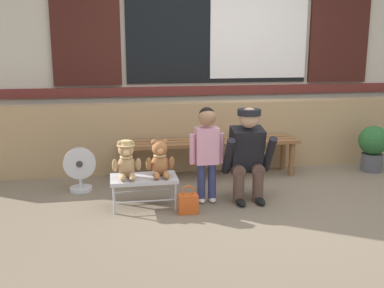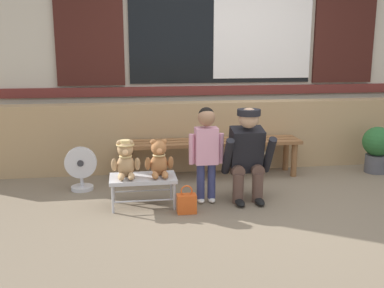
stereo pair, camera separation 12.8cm
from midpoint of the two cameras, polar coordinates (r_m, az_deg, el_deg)
name	(u,v)px [view 1 (the left image)]	position (r m, az deg, el deg)	size (l,w,h in m)	color
ground_plane	(260,205)	(4.54, 7.74, -7.64)	(60.00, 60.00, 0.00)	#756651
brick_low_wall	(225,135)	(5.74, 3.54, 1.17)	(6.94, 0.25, 0.85)	tan
shop_facade	(217,18)	(6.14, 2.59, 15.64)	(7.08, 0.26, 3.78)	beige
wooden_bench_long	(210,146)	(5.35, 1.65, -0.24)	(2.10, 0.40, 0.44)	brown
small_display_bench	(144,180)	(4.41, -6.93, -4.56)	(0.64, 0.36, 0.30)	#BCBCC1
teddy_bear_with_hat	(126,160)	(4.35, -9.11, -2.04)	(0.28, 0.27, 0.36)	tan
teddy_bear_plain	(160,160)	(4.37, -4.91, -1.99)	(0.28, 0.26, 0.36)	#A86B3D
child_standing	(207,144)	(4.42, 1.06, -0.05)	(0.35, 0.18, 0.96)	navy
adult_crouching	(248,153)	(4.55, 6.24, -1.19)	(0.50, 0.49, 0.95)	brown
handbag_on_ground	(188,203)	(4.27, -1.36, -7.47)	(0.18, 0.11, 0.27)	#DB561E
potted_plant	(373,146)	(5.99, 21.30, -0.20)	(0.36, 0.36, 0.57)	#4C4C51
floor_fan	(80,170)	(5.00, -14.67, -3.16)	(0.34, 0.24, 0.48)	silver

